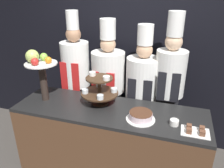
# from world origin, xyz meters

# --- Properties ---
(wall_back) EXTENTS (10.00, 0.06, 2.80)m
(wall_back) POSITION_xyz_m (0.00, 1.25, 1.40)
(wall_back) COLOR black
(wall_back) RESTS_ON ground_plane
(buffet_counter) EXTENTS (2.04, 0.63, 0.90)m
(buffet_counter) POSITION_xyz_m (0.00, 0.32, 0.45)
(buffet_counter) COLOR brown
(buffet_counter) RESTS_ON ground_plane
(tiered_stand) EXTENTS (0.41, 0.41, 0.35)m
(tiered_stand) POSITION_xyz_m (-0.14, 0.41, 1.07)
(tiered_stand) COLOR #3D2819
(tiered_stand) RESTS_ON buffet_counter
(fruit_pedestal) EXTENTS (0.35, 0.35, 0.58)m
(fruit_pedestal) POSITION_xyz_m (-0.80, 0.31, 1.30)
(fruit_pedestal) COLOR #2D231E
(fruit_pedestal) RESTS_ON buffet_counter
(cake_round) EXTENTS (0.28, 0.28, 0.08)m
(cake_round) POSITION_xyz_m (0.35, 0.22, 0.94)
(cake_round) COLOR white
(cake_round) RESTS_ON buffet_counter
(cup_white) EXTENTS (0.08, 0.08, 0.05)m
(cup_white) POSITION_xyz_m (0.67, 0.22, 0.92)
(cup_white) COLOR white
(cup_white) RESTS_ON buffet_counter
(cake_square_tray) EXTENTS (0.24, 0.17, 0.05)m
(cake_square_tray) POSITION_xyz_m (0.86, 0.16, 0.91)
(cake_square_tray) COLOR white
(cake_square_tray) RESTS_ON buffet_counter
(chef_left) EXTENTS (0.36, 0.36, 1.84)m
(chef_left) POSITION_xyz_m (-0.65, 0.86, 1.00)
(chef_left) COLOR black
(chef_left) RESTS_ON ground_plane
(chef_center_left) EXTENTS (0.42, 0.42, 1.76)m
(chef_center_left) POSITION_xyz_m (-0.19, 0.86, 0.95)
(chef_center_left) COLOR #28282D
(chef_center_left) RESTS_ON ground_plane
(chef_center_right) EXTENTS (0.41, 0.41, 1.71)m
(chef_center_right) POSITION_xyz_m (0.25, 0.86, 0.92)
(chef_center_right) COLOR black
(chef_center_right) RESTS_ON ground_plane
(chef_right) EXTENTS (0.35, 0.35, 1.86)m
(chef_right) POSITION_xyz_m (0.57, 0.86, 1.02)
(chef_right) COLOR #28282D
(chef_right) RESTS_ON ground_plane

